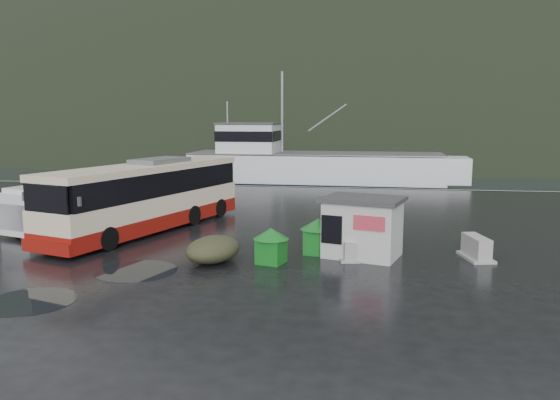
# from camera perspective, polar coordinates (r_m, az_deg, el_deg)

# --- Properties ---
(ground) EXTENTS (160.00, 160.00, 0.00)m
(ground) POSITION_cam_1_polar(r_m,az_deg,el_deg) (23.65, -7.26, -4.68)
(ground) COLOR black
(ground) RESTS_ON ground
(harbor_water) EXTENTS (300.00, 180.00, 0.02)m
(harbor_water) POSITION_cam_1_polar(r_m,az_deg,el_deg) (132.38, 5.99, 6.28)
(harbor_water) COLOR black
(harbor_water) RESTS_ON ground
(quay_edge) EXTENTS (160.00, 0.60, 1.50)m
(quay_edge) POSITION_cam_1_polar(r_m,az_deg,el_deg) (42.94, 0.08, 1.41)
(quay_edge) COLOR #999993
(quay_edge) RESTS_ON ground
(headland) EXTENTS (780.00, 540.00, 570.00)m
(headland) POSITION_cam_1_polar(r_m,az_deg,el_deg) (272.19, 9.58, 7.41)
(headland) COLOR black
(headland) RESTS_ON ground
(coach_bus) EXTENTS (6.54, 12.55, 3.45)m
(coach_bus) POSITION_cam_1_polar(r_m,az_deg,el_deg) (27.23, -13.51, -3.08)
(coach_bus) COLOR beige
(coach_bus) RESTS_ON ground
(white_van) EXTENTS (3.44, 5.85, 2.31)m
(white_van) POSITION_cam_1_polar(r_m,az_deg,el_deg) (28.64, -21.78, -2.89)
(white_van) COLOR silver
(white_van) RESTS_ON ground
(waste_bin_left) EXTENTS (1.19, 1.19, 1.44)m
(waste_bin_left) POSITION_cam_1_polar(r_m,az_deg,el_deg) (22.06, 3.99, -5.60)
(waste_bin_left) COLOR #136A1C
(waste_bin_left) RESTS_ON ground
(waste_bin_right) EXTENTS (1.19, 1.19, 1.35)m
(waste_bin_right) POSITION_cam_1_polar(r_m,az_deg,el_deg) (20.63, -0.93, -6.60)
(waste_bin_right) COLOR #136A1C
(waste_bin_right) RESTS_ON ground
(dome_tent) EXTENTS (2.48, 2.94, 0.98)m
(dome_tent) POSITION_cam_1_polar(r_m,az_deg,el_deg) (20.93, -6.97, -6.44)
(dome_tent) COLOR #353721
(dome_tent) RESTS_ON ground
(ticket_kiosk) EXTENTS (3.53, 3.04, 2.35)m
(ticket_kiosk) POSITION_cam_1_polar(r_m,az_deg,el_deg) (21.84, 8.56, -5.83)
(ticket_kiosk) COLOR #BCBCB7
(ticket_kiosk) RESTS_ON ground
(jersey_barrier_a) EXTENTS (0.97, 1.59, 0.74)m
(jersey_barrier_a) POSITION_cam_1_polar(r_m,az_deg,el_deg) (21.42, 7.14, -6.09)
(jersey_barrier_a) COLOR #999993
(jersey_barrier_a) RESTS_ON ground
(jersey_barrier_b) EXTENTS (1.25, 1.92, 0.88)m
(jersey_barrier_b) POSITION_cam_1_polar(r_m,az_deg,el_deg) (22.56, 19.76, -5.78)
(jersey_barrier_b) COLOR #999993
(jersey_barrier_b) RESTS_ON ground
(fishing_trawler) EXTENTS (28.01, 6.80, 11.14)m
(fishing_trawler) POSITION_cam_1_polar(r_m,az_deg,el_deg) (52.00, 3.71, 2.66)
(fishing_trawler) COLOR silver
(fishing_trawler) RESTS_ON ground
(puddles) EXTENTS (4.59, 6.36, 0.01)m
(puddles) POSITION_cam_1_polar(r_m,az_deg,el_deg) (19.20, -18.99, -8.23)
(puddles) COLOR black
(puddles) RESTS_ON ground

